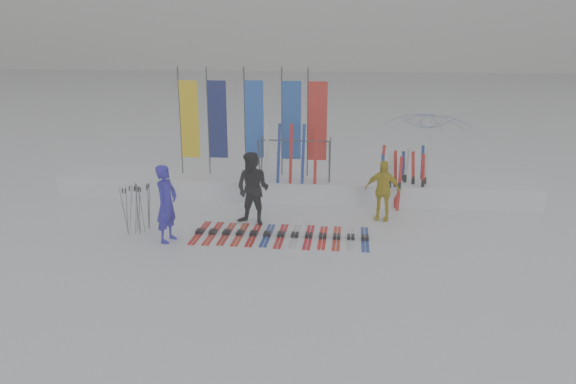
# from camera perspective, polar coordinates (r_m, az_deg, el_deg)

# --- Properties ---
(ground) EXTENTS (120.00, 120.00, 0.00)m
(ground) POSITION_cam_1_polar(r_m,az_deg,el_deg) (12.53, -1.74, -6.38)
(ground) COLOR white
(ground) RESTS_ON ground
(snow_bank) EXTENTS (14.00, 1.60, 0.60)m
(snow_bank) POSITION_cam_1_polar(r_m,az_deg,el_deg) (16.76, 0.48, 0.52)
(snow_bank) COLOR white
(snow_bank) RESTS_ON ground
(person_blue) EXTENTS (0.58, 0.75, 1.84)m
(person_blue) POSITION_cam_1_polar(r_m,az_deg,el_deg) (13.33, -12.23, -1.17)
(person_blue) COLOR #241CA8
(person_blue) RESTS_ON ground
(person_black) EXTENTS (1.08, 0.95, 1.87)m
(person_black) POSITION_cam_1_polar(r_m,az_deg,el_deg) (14.21, -3.59, 0.31)
(person_black) COLOR black
(person_black) RESTS_ON ground
(person_yellow) EXTENTS (0.99, 0.57, 1.59)m
(person_yellow) POSITION_cam_1_polar(r_m,az_deg,el_deg) (14.79, 9.58, 0.18)
(person_yellow) COLOR gold
(person_yellow) RESTS_ON ground
(tent_canopy) EXTENTS (3.36, 3.40, 2.45)m
(tent_canopy) POSITION_cam_1_polar(r_m,az_deg,el_deg) (18.04, 13.75, 4.19)
(tent_canopy) COLOR white
(tent_canopy) RESTS_ON ground
(ski_row) EXTENTS (4.20, 1.68, 0.07)m
(ski_row) POSITION_cam_1_polar(r_m,az_deg,el_deg) (13.61, -0.71, -4.37)
(ski_row) COLOR red
(ski_row) RESTS_ON ground
(pole_cluster) EXTENTS (0.56, 0.88, 1.24)m
(pole_cluster) POSITION_cam_1_polar(r_m,az_deg,el_deg) (14.24, -14.97, -1.62)
(pole_cluster) COLOR #595B60
(pole_cluster) RESTS_ON ground
(feather_flags) EXTENTS (4.40, 0.22, 3.20)m
(feather_flags) POSITION_cam_1_polar(r_m,az_deg,el_deg) (16.74, -3.61, 7.27)
(feather_flags) COLOR #383A3F
(feather_flags) RESTS_ON ground
(ski_rack) EXTENTS (2.04, 0.80, 1.23)m
(ski_rack) POSITION_cam_1_polar(r_m,az_deg,el_deg) (16.11, 0.70, 3.85)
(ski_rack) COLOR #383A3F
(ski_rack) RESTS_ON ground
(upright_skis) EXTENTS (1.28, 1.22, 1.62)m
(upright_skis) POSITION_cam_1_polar(r_m,az_deg,el_deg) (16.24, 11.59, 1.41)
(upright_skis) COLOR red
(upright_skis) RESTS_ON ground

